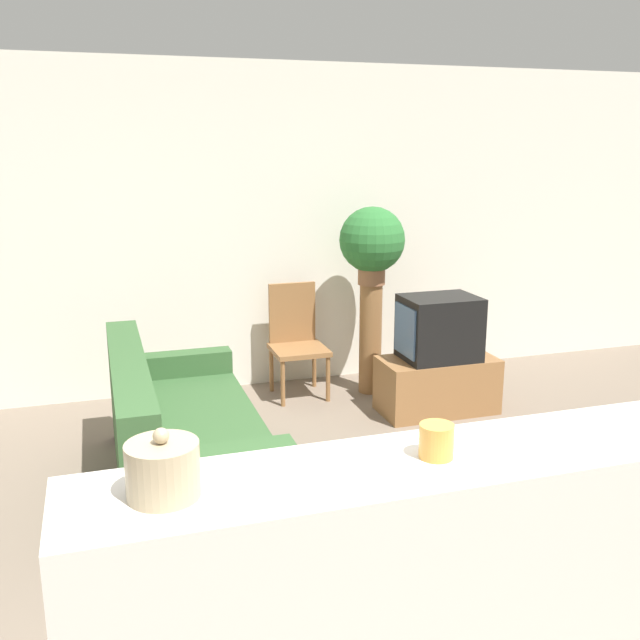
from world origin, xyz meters
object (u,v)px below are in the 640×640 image
couch (181,442)px  potted_plant (372,241)px  wooden_chair (296,337)px  decorative_bowl (163,469)px  television (439,328)px

couch → potted_plant: potted_plant is taller
wooden_chair → decorative_bowl: bearing=-111.1°
couch → decorative_bowl: size_ratio=9.05×
couch → television: 2.20m
television → wooden_chair: (-0.93, 0.74, -0.19)m
television → decorative_bowl: bearing=-128.9°
television → decorative_bowl: size_ratio=2.80×
potted_plant → decorative_bowl: 4.01m
wooden_chair → potted_plant: bearing=-14.5°
television → wooden_chair: 1.20m
couch → decorative_bowl: 2.37m
couch → potted_plant: size_ratio=2.95×
wooden_chair → potted_plant: (0.60, -0.16, 0.79)m
wooden_chair → decorative_bowl: 3.95m
television → potted_plant: potted_plant is taller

